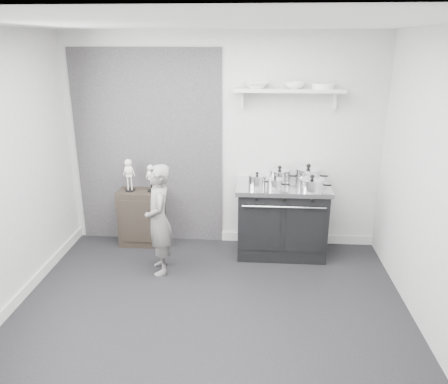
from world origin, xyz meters
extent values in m
plane|color=black|center=(0.00, 0.00, 0.00)|extent=(4.00, 4.00, 0.00)
cube|color=#B8B8B5|center=(0.00, 1.80, 1.35)|extent=(4.00, 0.02, 2.70)
cube|color=#B8B8B5|center=(0.00, -1.80, 1.35)|extent=(4.00, 0.02, 2.70)
cube|color=#B8B8B5|center=(2.00, 0.00, 1.35)|extent=(0.02, 3.60, 2.70)
cube|color=silver|center=(0.00, 0.00, 2.70)|extent=(4.00, 3.60, 0.02)
cube|color=black|center=(-0.95, 1.79, 1.25)|extent=(1.90, 0.02, 2.50)
cube|color=silver|center=(1.00, 1.78, 0.06)|extent=(2.00, 0.03, 0.12)
cube|color=silver|center=(-1.98, 0.00, 0.06)|extent=(0.03, 3.60, 0.12)
cube|color=silver|center=(0.80, 1.67, 2.02)|extent=(1.30, 0.26, 0.04)
cube|color=silver|center=(0.25, 1.74, 1.90)|extent=(0.03, 0.12, 0.20)
cube|color=silver|center=(1.35, 1.74, 1.90)|extent=(0.03, 0.12, 0.20)
cube|color=black|center=(0.77, 1.48, 0.43)|extent=(1.07, 0.64, 0.86)
cube|color=silver|center=(0.77, 1.48, 0.88)|extent=(1.14, 0.69, 0.05)
cube|color=black|center=(0.51, 1.16, 0.45)|extent=(0.45, 0.02, 0.56)
cube|color=black|center=(1.03, 1.16, 0.45)|extent=(0.45, 0.02, 0.56)
cylinder|color=silver|center=(0.77, 1.13, 0.75)|extent=(0.96, 0.02, 0.02)
cylinder|color=black|center=(0.45, 1.14, 0.84)|extent=(0.04, 0.03, 0.04)
cylinder|color=black|center=(0.77, 1.14, 0.84)|extent=(0.04, 0.03, 0.04)
cylinder|color=black|center=(1.09, 1.14, 0.84)|extent=(0.04, 0.03, 0.04)
cube|color=black|center=(-1.05, 1.61, 0.37)|extent=(0.57, 0.33, 0.74)
imported|color=slate|center=(-0.65, 0.89, 0.65)|extent=(0.43, 0.54, 1.29)
cylinder|color=silver|center=(0.45, 1.35, 0.98)|extent=(0.21, 0.21, 0.14)
cylinder|color=silver|center=(0.45, 1.35, 1.06)|extent=(0.21, 0.21, 0.02)
sphere|color=black|center=(0.45, 1.35, 1.09)|extent=(0.04, 0.04, 0.04)
cylinder|color=black|center=(0.59, 1.35, 0.98)|extent=(0.10, 0.02, 0.02)
cylinder|color=silver|center=(0.73, 1.62, 0.98)|extent=(0.27, 0.27, 0.14)
cylinder|color=silver|center=(0.73, 1.62, 1.06)|extent=(0.28, 0.28, 0.02)
sphere|color=black|center=(0.73, 1.62, 1.09)|extent=(0.05, 0.05, 0.05)
cylinder|color=black|center=(0.90, 1.62, 0.98)|extent=(0.10, 0.02, 0.02)
cylinder|color=silver|center=(1.08, 1.60, 0.99)|extent=(0.31, 0.31, 0.17)
cylinder|color=silver|center=(1.08, 1.60, 1.08)|extent=(0.32, 0.32, 0.02)
sphere|color=black|center=(1.08, 1.60, 1.12)|extent=(0.06, 0.06, 0.06)
cylinder|color=black|center=(1.27, 1.60, 0.99)|extent=(0.10, 0.02, 0.02)
cylinder|color=silver|center=(1.09, 1.30, 0.97)|extent=(0.27, 0.27, 0.12)
cylinder|color=silver|center=(1.09, 1.30, 1.04)|extent=(0.28, 0.28, 0.02)
sphere|color=black|center=(1.09, 1.30, 1.07)|extent=(0.05, 0.05, 0.05)
cylinder|color=black|center=(1.27, 1.30, 0.97)|extent=(0.10, 0.02, 0.02)
cylinder|color=silver|center=(0.66, 1.32, 0.96)|extent=(0.17, 0.17, 0.11)
cylinder|color=silver|center=(0.66, 1.32, 1.02)|extent=(0.18, 0.18, 0.02)
sphere|color=black|center=(0.66, 1.32, 1.05)|extent=(0.03, 0.03, 0.03)
cylinder|color=black|center=(0.79, 1.32, 0.96)|extent=(0.10, 0.02, 0.02)
imported|color=white|center=(0.41, 1.67, 2.08)|extent=(0.30, 0.30, 0.07)
imported|color=white|center=(0.87, 1.67, 2.08)|extent=(0.23, 0.23, 0.07)
cylinder|color=white|center=(1.20, 1.67, 2.07)|extent=(0.26, 0.26, 0.06)
camera|label=1|loc=(0.41, -3.62, 2.56)|focal=35.00mm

